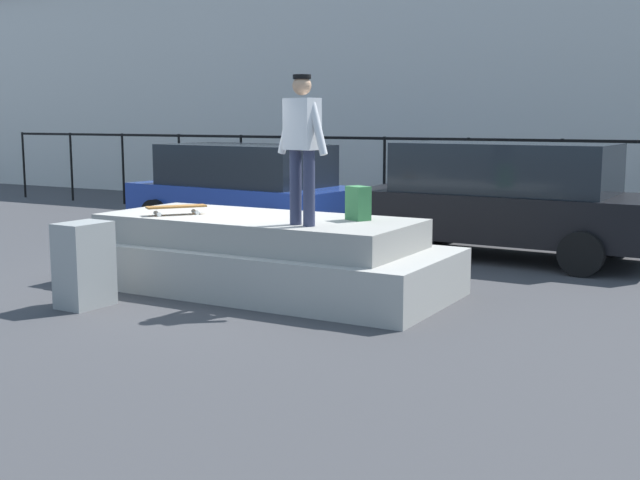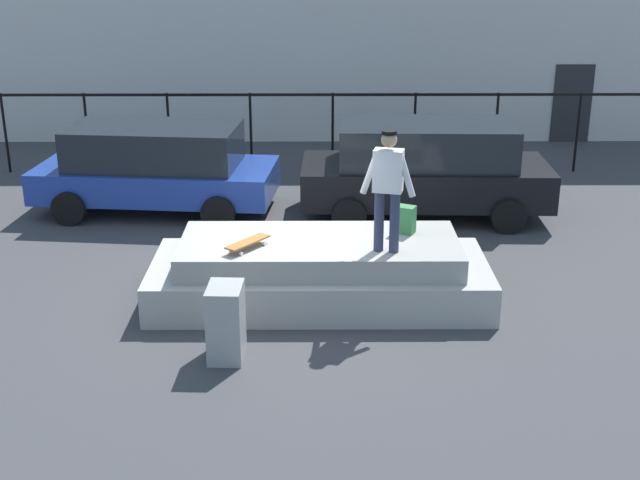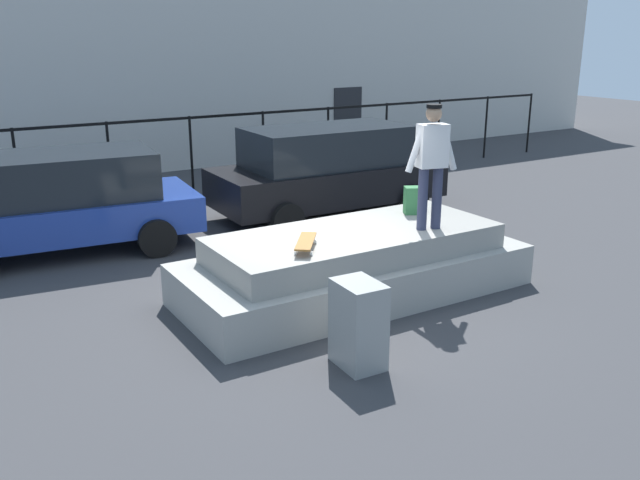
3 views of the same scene
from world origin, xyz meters
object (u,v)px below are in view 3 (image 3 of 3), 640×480
at_px(car_black_hatchback_mid, 328,169).
at_px(utility_box, 358,324).
at_px(car_blue_hatchback_near, 57,200).
at_px(skateboard, 306,242).
at_px(skateboarder, 432,159).
at_px(backpack, 414,200).

height_order(car_black_hatchback_mid, utility_box, car_black_hatchback_mid).
bearing_deg(car_blue_hatchback_near, skateboard, -65.27).
height_order(skateboarder, utility_box, skateboarder).
relative_size(skateboarder, car_blue_hatchback_near, 0.37).
bearing_deg(skateboarder, backpack, 65.66).
bearing_deg(skateboarder, car_blue_hatchback_near, 130.91).
bearing_deg(utility_box, skateboard, 85.29).
relative_size(backpack, car_black_hatchback_mid, 0.09).
bearing_deg(car_blue_hatchback_near, backpack, -41.74).
height_order(skateboarder, backpack, skateboarder).
distance_m(skateboarder, utility_box, 2.94).
bearing_deg(car_black_hatchback_mid, skateboarder, -103.96).
xyz_separation_m(skateboarder, backpack, (0.35, 0.77, -0.79)).
bearing_deg(car_black_hatchback_mid, utility_box, -119.33).
bearing_deg(car_blue_hatchback_near, utility_box, -72.28).
relative_size(backpack, car_blue_hatchback_near, 0.09).
bearing_deg(utility_box, skateboarder, 35.08).
distance_m(skateboard, car_black_hatchback_mid, 5.29).
distance_m(skateboarder, car_black_hatchback_mid, 4.65).
bearing_deg(backpack, car_black_hatchback_mid, 104.65).
xyz_separation_m(skateboard, backpack, (2.31, 0.67, 0.11)).
distance_m(car_black_hatchback_mid, utility_box, 6.64).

